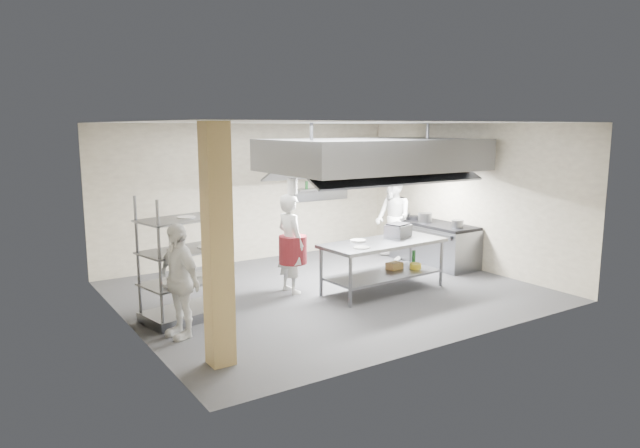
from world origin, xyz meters
TOP-DOWN VIEW (x-y plane):
  - floor at (0.00, 0.00)m, footprint 7.00×7.00m
  - ceiling at (0.00, 0.00)m, footprint 7.00×7.00m
  - wall_back at (0.00, 3.00)m, footprint 7.00×0.00m
  - wall_left at (-3.50, 0.00)m, footprint 0.00×6.00m
  - wall_right at (3.50, 0.00)m, footprint 0.00×6.00m
  - column at (-2.90, -1.90)m, footprint 0.30×0.30m
  - exhaust_hood at (1.30, 0.40)m, footprint 4.00×2.50m
  - hood_strip_a at (0.40, 0.40)m, footprint 1.60×0.12m
  - hood_strip_b at (2.20, 0.40)m, footprint 1.60×0.12m
  - wall_shelf at (1.80, 2.84)m, footprint 1.50×0.28m
  - island at (0.85, -0.50)m, footprint 2.38×1.09m
  - island_worktop at (0.85, -0.50)m, footprint 2.38×1.09m
  - island_undershelf at (0.85, -0.50)m, footprint 2.19×0.98m
  - pass_rack at (-2.65, -0.01)m, footprint 1.42×1.00m
  - cooking_range at (3.08, 0.50)m, footprint 0.80×2.00m
  - range_top at (3.08, 0.50)m, footprint 0.78×1.96m
  - chef_head at (-0.60, 0.32)m, footprint 0.47×0.67m
  - chef_line at (2.60, 1.31)m, footprint 0.87×1.03m
  - chef_plating at (-3.00, -0.71)m, footprint 0.58×1.01m
  - griddle at (1.37, -0.29)m, footprint 0.54×0.48m
  - wicker_basket at (1.23, -0.37)m, footprint 0.31×0.23m
  - stockpot at (2.94, 0.65)m, footprint 0.30×0.30m
  - plate_stack at (-2.65, -0.01)m, footprint 0.28×0.28m

SIDE VIEW (x-z plane):
  - floor at x=0.00m, z-range 0.00..0.00m
  - island_undershelf at x=0.85m, z-range 0.28..0.32m
  - wicker_basket at x=1.23m, z-range 0.32..0.45m
  - cooking_range at x=3.08m, z-range 0.00..0.84m
  - island at x=0.85m, z-range 0.00..0.91m
  - plate_stack at x=-2.65m, z-range 0.59..0.65m
  - chef_plating at x=-3.00m, z-range 0.00..1.63m
  - range_top at x=3.08m, z-range 0.84..0.90m
  - island_worktop at x=0.85m, z-range 0.85..0.91m
  - chef_head at x=-0.60m, z-range 0.00..1.78m
  - chef_line at x=2.60m, z-range 0.00..1.86m
  - pass_rack at x=-2.65m, z-range 0.00..1.93m
  - stockpot at x=2.94m, z-range 0.90..1.11m
  - griddle at x=1.37m, z-range 0.91..1.13m
  - wall_back at x=0.00m, z-range -2.00..5.00m
  - wall_left at x=-3.50m, z-range -1.50..4.50m
  - wall_right at x=3.50m, z-range -1.50..4.50m
  - column at x=-2.90m, z-range 0.00..3.00m
  - wall_shelf at x=1.80m, z-range 1.48..1.52m
  - hood_strip_a at x=0.40m, z-range 2.06..2.10m
  - hood_strip_b at x=2.20m, z-range 2.06..2.10m
  - exhaust_hood at x=1.30m, z-range 2.10..2.70m
  - ceiling at x=0.00m, z-range 3.00..3.00m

